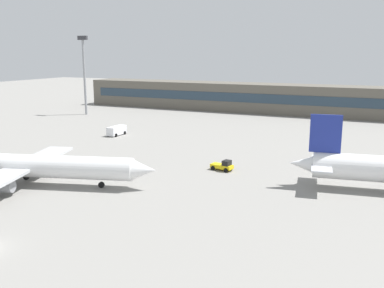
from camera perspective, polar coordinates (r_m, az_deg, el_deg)
ground_plane at (r=76.68m, az=-2.43°, el=-1.96°), size 400.00×400.00×0.00m
terminal_building at (r=138.06m, az=10.41°, el=5.99°), size 128.27×12.13×9.00m
airplane_near at (r=65.16m, az=-20.79°, el=-2.75°), size 35.97×25.62×9.11m
baggage_tug_yellow at (r=68.98m, az=4.16°, el=-2.89°), size 3.80×2.30×1.75m
service_van_white at (r=99.72m, az=-10.00°, el=1.78°), size 2.41×5.24×2.08m
floodlight_tower_west at (r=134.95m, az=-14.16°, el=9.63°), size 3.20×0.80×23.54m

